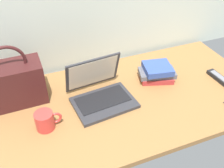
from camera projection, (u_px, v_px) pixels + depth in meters
desk at (120, 102)px, 1.38m from camera, size 1.60×0.76×0.03m
laptop at (100, 92)px, 1.35m from camera, size 0.33×0.30×0.21m
coffee_mug at (45, 120)px, 1.19m from camera, size 0.12×0.09×0.09m
remote_control_near at (219, 78)px, 1.50m from camera, size 0.05×0.16×0.02m
handbag at (13, 83)px, 1.29m from camera, size 0.30×0.16×0.33m
book_stack at (157, 73)px, 1.49m from camera, size 0.23×0.17×0.09m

